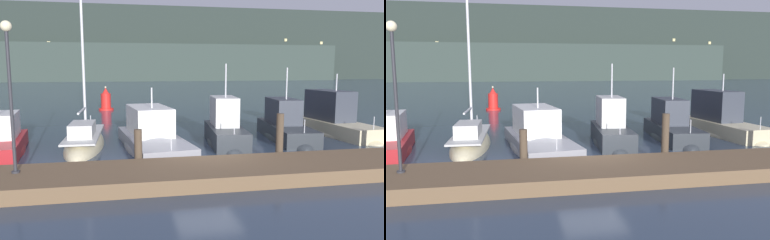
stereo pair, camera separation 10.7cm
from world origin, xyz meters
The scene contains 13 objects.
ground_plane centered at (0.00, 0.00, 0.00)m, with size 400.00×400.00×0.00m, color #2D3D51.
dock centered at (0.00, -2.31, 0.23)m, with size 24.85×2.80×0.45m, color brown.
mooring_pile_1 centered at (-2.68, -0.66, 0.72)m, with size 0.28×0.28×1.45m, color #4C3D2D.
mooring_pile_2 centered at (2.68, -0.66, 0.94)m, with size 0.28×0.28×1.88m, color #4C3D2D.
motorboat_berth_1 centered at (-8.29, 3.00, 0.25)m, with size 2.56×5.64×3.17m.
sailboat_berth_2 centered at (-4.91, 3.76, 0.12)m, with size 1.83×6.33×10.01m.
motorboat_berth_3 centered at (-1.88, 2.84, 0.27)m, with size 3.36×7.48×3.40m.
motorboat_berth_4 centered at (1.63, 3.16, 0.42)m, with size 2.18×5.16×4.36m.
motorboat_berth_5 centered at (5.02, 3.82, 0.33)m, with size 2.51×6.16×4.27m.
motorboat_berth_6 centered at (8.28, 4.66, 0.49)m, with size 2.45×6.81×3.74m.
channel_buoy centered at (-4.43, 19.07, 0.77)m, with size 1.25×1.25×2.05m.
dock_lamppost centered at (-6.45, -1.99, 3.42)m, with size 0.32×0.32×4.50m.
hillside_backdrop centered at (-1.92, 101.06, 9.71)m, with size 240.00×23.00×21.09m.
Camera 2 is at (-3.20, -13.83, 3.60)m, focal length 35.00 mm.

